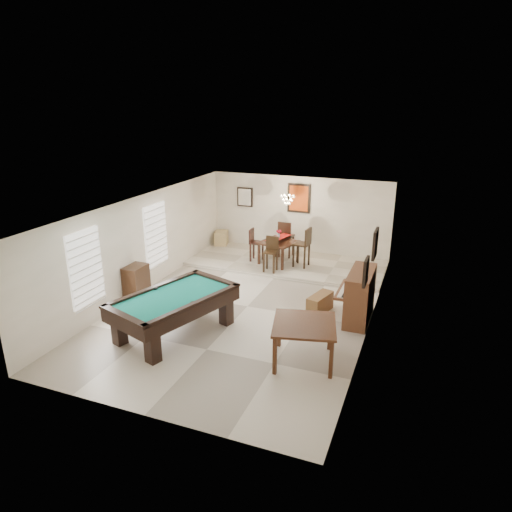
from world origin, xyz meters
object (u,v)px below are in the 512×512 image
Objects in this scene: flower_vase at (279,234)px; pool_table at (175,315)px; upright_piano at (354,295)px; corner_bench at (221,238)px; dining_chair_south at (270,255)px; dining_chair_east at (302,247)px; dining_chair_west at (257,245)px; piano_bench at (320,303)px; dining_chair_north at (286,239)px; apothecary_chest at (137,284)px; dining_table at (279,250)px; square_table at (304,342)px; chandelier at (287,196)px.

pool_table is at bearing -99.06° from flower_vase.
upright_piano reaches higher than corner_bench.
pool_table is 10.28× the size of flower_vase.
dining_chair_east is (0.73, 0.76, 0.09)m from dining_chair_south.
piano_bench is at bearing -136.67° from dining_chair_west.
flower_vase is 0.82m from dining_chair_north.
dining_chair_west reaches higher than piano_bench.
apothecary_chest is (-5.34, -1.02, -0.12)m from upright_piano.
dining_table is 0.85× the size of dining_chair_north.
apothecary_chest is 3.68× the size of flower_vase.
dining_chair_west is (0.06, 4.86, 0.18)m from pool_table.
dining_chair_west reaches higher than pool_table.
flower_vase is at bearing 126.28° from piano_bench.
dining_chair_east reaches higher than square_table.
corner_bench is (-2.48, 1.11, -0.72)m from flower_vase.
upright_piano is 0.89m from piano_bench.
dining_chair_north is at bearing 88.78° from flower_vase.
pool_table is at bearing -148.62° from upright_piano.
dining_chair_east is at bearing 91.31° from pool_table.
corner_bench is at bearing 139.56° from piano_bench.
flower_vase is (-2.19, 4.97, 0.66)m from square_table.
chandelier reaches higher than corner_bench.
dining_chair_east reaches higher than dining_chair_west.
pool_table is at bearing -99.06° from dining_table.
dining_chair_west is 1.45m from dining_chair_east.
corner_bench is (-4.67, 6.08, -0.06)m from square_table.
dining_chair_west is at bearing -32.69° from corner_bench.
flower_vase is 0.22× the size of dining_chair_north.
dining_table is 1.89× the size of corner_bench.
pool_table is at bearing -100.87° from chandelier.
dining_table is 0.75m from dining_chair_east.
flower_vase is at bearing 180.00° from dining_table.
dining_chair_south reaches higher than dining_chair_west.
piano_bench is 3.33m from dining_table.
apothecary_chest is 0.97× the size of dining_table.
corner_bench is (0.09, 4.85, -0.12)m from apothecary_chest.
dining_chair_north is at bearing 119.74° from piano_bench.
upright_piano is 1.76× the size of piano_bench.
upright_piano is 3.88m from dining_table.
dining_chair_north is (-2.17, 5.70, 0.29)m from square_table.
dining_chair_south is 1.72× the size of chandelier.
piano_bench is at bearing 13.19° from apothecary_chest.
flower_vase is (0.78, 4.88, 0.63)m from pool_table.
flower_vase reaches higher than dining_chair_south.
dining_chair_west is 1.83m from chandelier.
square_table is 1.03× the size of dining_chair_north.
flower_vase is 0.43× the size of chandelier.
chandelier is at bearing 42.75° from flower_vase.
flower_vase is 0.50× the size of corner_bench.
dining_chair_west reaches higher than corner_bench.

